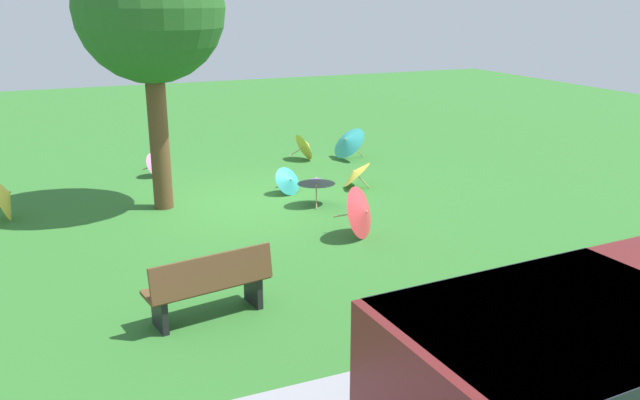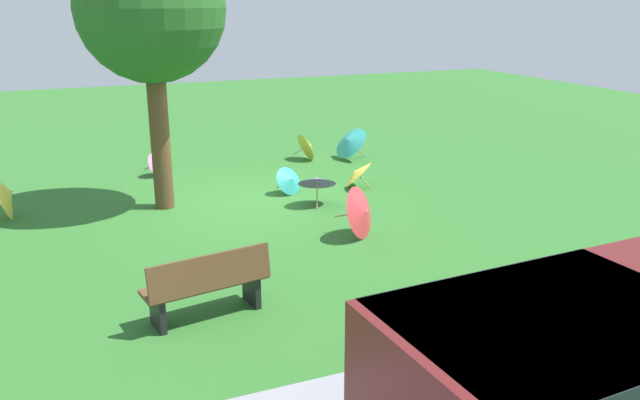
# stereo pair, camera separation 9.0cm
# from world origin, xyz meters

# --- Properties ---
(ground) EXTENTS (40.00, 40.00, 0.00)m
(ground) POSITION_xyz_m (0.00, 0.00, 0.00)
(ground) COLOR #2D6B28
(van_dark) EXTENTS (4.70, 2.33, 1.53)m
(van_dark) POSITION_xyz_m (-0.71, 8.47, 0.91)
(van_dark) COLOR #591919
(van_dark) RESTS_ON ground
(park_bench) EXTENTS (1.66, 0.74, 0.90)m
(park_bench) POSITION_xyz_m (1.93, 4.56, 0.47)
(park_bench) COLOR brown
(park_bench) RESTS_ON ground
(shade_tree) EXTENTS (2.69, 2.69, 5.09)m
(shade_tree) POSITION_xyz_m (1.63, -0.34, 3.70)
(shade_tree) COLOR brown
(shade_tree) RESTS_ON ground
(parasol_yellow_0) EXTENTS (0.93, 0.97, 0.63)m
(parasol_yellow_0) POSITION_xyz_m (-2.41, -0.13, 0.33)
(parasol_yellow_0) COLOR tan
(parasol_yellow_0) RESTS_ON ground
(parasol_pink_0) EXTENTS (0.61, 0.63, 0.57)m
(parasol_pink_0) POSITION_xyz_m (1.34, -2.75, 0.28)
(parasol_pink_0) COLOR tan
(parasol_pink_0) RESTS_ON ground
(parasol_yellow_1) EXTENTS (0.72, 0.75, 0.71)m
(parasol_yellow_1) POSITION_xyz_m (-2.42, -2.92, 0.36)
(parasol_yellow_1) COLOR tan
(parasol_yellow_1) RESTS_ON ground
(parasol_teal_0) EXTENTS (0.75, 0.69, 0.60)m
(parasol_teal_0) POSITION_xyz_m (-0.94, -0.23, 0.30)
(parasol_teal_0) COLOR tan
(parasol_teal_0) RESTS_ON ground
(parasol_yellow_2) EXTENTS (0.98, 0.97, 0.97)m
(parasol_yellow_2) POSITION_xyz_m (4.41, -0.73, 0.49)
(parasol_yellow_2) COLOR tan
(parasol_yellow_2) RESTS_ON ground
(parasol_red_0) EXTENTS (0.94, 0.89, 0.91)m
(parasol_red_0) POSITION_xyz_m (-1.17, 2.68, 0.45)
(parasol_red_0) COLOR tan
(parasol_red_0) RESTS_ON ground
(parasol_purple_0) EXTENTS (0.95, 0.93, 0.73)m
(parasol_purple_0) POSITION_xyz_m (-1.16, 0.68, 0.49)
(parasol_purple_0) COLOR tan
(parasol_purple_0) RESTS_ON ground
(parasol_teal_2) EXTENTS (0.97, 1.04, 0.88)m
(parasol_teal_2) POSITION_xyz_m (-3.35, -2.49, 0.48)
(parasol_teal_2) COLOR tan
(parasol_teal_2) RESTS_ON ground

